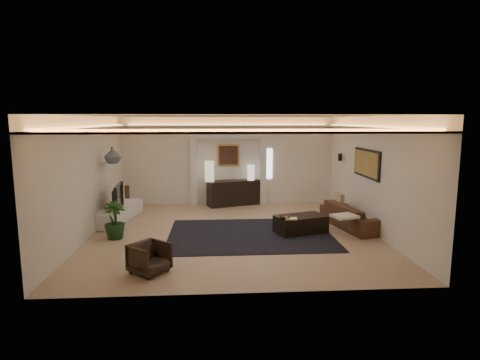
{
  "coord_description": "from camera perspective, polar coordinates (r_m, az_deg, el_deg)",
  "views": [
    {
      "loc": [
        -0.47,
        -9.59,
        2.83
      ],
      "look_at": [
        0.2,
        0.6,
        1.25
      ],
      "focal_mm": 29.47,
      "sensor_mm": 36.0,
      "label": 1
    }
  ],
  "objects": [
    {
      "name": "area_rug",
      "position": [
        9.84,
        1.48,
        -7.88
      ],
      "size": [
        4.0,
        3.0,
        0.01
      ],
      "primitive_type": "cube",
      "color": "black",
      "rests_on": "ground"
    },
    {
      "name": "painting_frame",
      "position": [
        13.12,
        -1.69,
        3.63
      ],
      "size": [
        0.74,
        0.04,
        0.74
      ],
      "primitive_type": "cube",
      "color": "tan",
      "rests_on": "wall_back"
    },
    {
      "name": "plant",
      "position": [
        9.87,
        -17.68,
        -5.6
      ],
      "size": [
        0.7,
        0.7,
        0.89
      ],
      "primitive_type": "imported",
      "rotation": [
        0.0,
        0.0,
        0.68
      ],
      "color": "#173714",
      "rests_on": "ground"
    },
    {
      "name": "figurine",
      "position": [
        12.54,
        -16.04,
        -1.61
      ],
      "size": [
        0.15,
        0.15,
        0.39
      ],
      "primitive_type": "cylinder",
      "rotation": [
        0.0,
        0.0,
        0.06
      ],
      "color": "#433121",
      "rests_on": "media_ledge"
    },
    {
      "name": "console",
      "position": [
        13.08,
        -0.96,
        -1.92
      ],
      "size": [
        1.79,
        1.07,
        0.86
      ],
      "primitive_type": "cube",
      "rotation": [
        0.0,
        0.0,
        0.33
      ],
      "color": "black",
      "rests_on": "ground"
    },
    {
      "name": "armchair",
      "position": [
        7.61,
        -12.98,
        -10.94
      ],
      "size": [
        0.88,
        0.87,
        0.57
      ],
      "primitive_type": "imported",
      "rotation": [
        0.0,
        0.0,
        0.88
      ],
      "color": "black",
      "rests_on": "ground"
    },
    {
      "name": "alcove_header",
      "position": [
        13.01,
        -1.69,
        6.23
      ],
      "size": [
        2.52,
        0.2,
        0.12
      ],
      "primitive_type": "cube",
      "color": "silver",
      "rests_on": "wall_back"
    },
    {
      "name": "ceiling",
      "position": [
        9.6,
        -0.97,
        9.22
      ],
      "size": [
        7.0,
        7.0,
        0.0
      ],
      "primitive_type": "plane",
      "rotation": [
        3.14,
        0.0,
        0.0
      ],
      "color": "white",
      "rests_on": "ground"
    },
    {
      "name": "wall_right",
      "position": [
        10.47,
        18.57,
        0.76
      ],
      "size": [
        0.0,
        7.0,
        7.0
      ],
      "primitive_type": "plane",
      "rotation": [
        1.57,
        0.0,
        -1.57
      ],
      "color": "silver",
      "rests_on": "ground"
    },
    {
      "name": "painting_canvas",
      "position": [
        13.09,
        -1.69,
        3.62
      ],
      "size": [
        0.62,
        0.02,
        0.62
      ],
      "primitive_type": "cube",
      "color": "#4C2D1E",
      "rests_on": "wall_back"
    },
    {
      "name": "wall_front",
      "position": [
        6.26,
        0.62,
        -3.92
      ],
      "size": [
        7.0,
        0.0,
        7.0
      ],
      "primitive_type": "plane",
      "rotation": [
        -1.57,
        0.0,
        0.0
      ],
      "color": "silver",
      "rests_on": "ground"
    },
    {
      "name": "throw_pillow",
      "position": [
        11.55,
        14.18,
        -2.86
      ],
      "size": [
        0.17,
        0.42,
        0.41
      ],
      "primitive_type": "cube",
      "rotation": [
        0.0,
        0.0,
        0.12
      ],
      "color": "tan",
      "rests_on": "sofa"
    },
    {
      "name": "art_panel_frame",
      "position": [
        10.7,
        17.88,
        2.31
      ],
      "size": [
        0.04,
        1.64,
        0.74
      ],
      "primitive_type": "cube",
      "color": "black",
      "rests_on": "wall_right"
    },
    {
      "name": "sofa",
      "position": [
        10.84,
        15.93,
        -5.02
      ],
      "size": [
        2.22,
        1.25,
        0.61
      ],
      "primitive_type": "imported",
      "rotation": [
        0.0,
        0.0,
        1.79
      ],
      "color": "black",
      "rests_on": "ground"
    },
    {
      "name": "throw_blanket",
      "position": [
        9.71,
        14.91,
        -5.09
      ],
      "size": [
        0.67,
        0.61,
        0.06
      ],
      "primitive_type": "cube",
      "rotation": [
        0.0,
        0.0,
        0.32
      ],
      "color": "white",
      "rests_on": "sofa"
    },
    {
      "name": "wall_back",
      "position": [
        13.17,
        -1.69,
        2.77
      ],
      "size": [
        7.0,
        0.0,
        7.0
      ],
      "primitive_type": "plane",
      "rotation": [
        1.57,
        0.0,
        0.0
      ],
      "color": "silver",
      "rests_on": "ground"
    },
    {
      "name": "media_ledge",
      "position": [
        11.57,
        -17.11,
        -4.61
      ],
      "size": [
        0.95,
        2.28,
        0.42
      ],
      "primitive_type": "cube",
      "rotation": [
        0.0,
        0.0,
        -0.19
      ],
      "color": "silver",
      "rests_on": "ground"
    },
    {
      "name": "lamp_left",
      "position": [
        12.8,
        -4.44,
        0.95
      ],
      "size": [
        0.33,
        0.33,
        0.66
      ],
      "primitive_type": "cylinder",
      "rotation": [
        0.0,
        0.0,
        0.13
      ],
      "color": "beige",
      "rests_on": "console"
    },
    {
      "name": "magazine",
      "position": [
        9.64,
        7.42,
        -5.72
      ],
      "size": [
        0.31,
        0.24,
        0.03
      ],
      "primitive_type": "cube",
      "rotation": [
        0.0,
        0.0,
        -0.17
      ],
      "color": "#F7E9BE",
      "rests_on": "coffee_table"
    },
    {
      "name": "tv",
      "position": [
        11.04,
        -17.76,
        -2.27
      ],
      "size": [
        1.19,
        0.25,
        0.68
      ],
      "primitive_type": "imported",
      "rotation": [
        0.0,
        0.0,
        1.65
      ],
      "color": "black",
      "rests_on": "media_ledge"
    },
    {
      "name": "wall_sconce",
      "position": [
        12.45,
        14.29,
        3.22
      ],
      "size": [
        0.12,
        0.12,
        0.22
      ],
      "primitive_type": "cylinder",
      "color": "black",
      "rests_on": "wall_right"
    },
    {
      "name": "floor",
      "position": [
        10.01,
        -0.93,
        -7.63
      ],
      "size": [
        7.0,
        7.0,
        0.0
      ],
      "primitive_type": "plane",
      "color": "tan",
      "rests_on": "ground"
    },
    {
      "name": "cove_soffit",
      "position": [
        9.6,
        -0.97,
        7.55
      ],
      "size": [
        7.0,
        7.0,
        0.04
      ],
      "primitive_type": "cube",
      "color": "silver",
      "rests_on": "ceiling"
    },
    {
      "name": "lamp_right",
      "position": [
        13.01,
        1.6,
        1.1
      ],
      "size": [
        0.27,
        0.27,
        0.51
      ],
      "primitive_type": "cylinder",
      "rotation": [
        0.0,
        0.0,
        -0.22
      ],
      "color": "white",
      "rests_on": "console"
    },
    {
      "name": "ginger_jar",
      "position": [
        10.93,
        -17.98,
        3.43
      ],
      "size": [
        0.55,
        0.55,
        0.44
      ],
      "primitive_type": "imported",
      "rotation": [
        0.0,
        0.0,
        0.39
      ],
      "color": "#516068",
      "rests_on": "wall_niche"
    },
    {
      "name": "art_panel_gold",
      "position": [
        10.69,
        17.75,
        2.31
      ],
      "size": [
        0.02,
        1.5,
        0.62
      ],
      "primitive_type": "cube",
      "color": "tan",
      "rests_on": "wall_right"
    },
    {
      "name": "wall_niche",
      "position": [
        11.44,
        -18.8,
        2.41
      ],
      "size": [
        0.1,
        0.55,
        0.04
      ],
      "primitive_type": "cube",
      "color": "silver",
      "rests_on": "wall_left"
    },
    {
      "name": "pilaster_right",
      "position": [
        13.2,
        3.33,
        1.25
      ],
      "size": [
        0.22,
        0.2,
        2.2
      ],
      "primitive_type": "cube",
      "color": "silver",
      "rests_on": "ground"
    },
    {
      "name": "pilaster_left",
      "position": [
        13.12,
        -6.7,
        1.15
      ],
      "size": [
        0.22,
        0.2,
        2.2
      ],
      "primitive_type": "cube",
      "color": "silver",
      "rests_on": "ground"
    },
    {
      "name": "bowl",
      "position": [
        9.66,
        6.41,
        -5.55
      ],
      "size": [
        0.29,
        0.29,
        0.07
      ],
      "primitive_type": "imported",
      "rotation": [
        0.0,
        0.0,
        0.06
      ],
      "color": "#392917",
      "rests_on": "coffee_table"
    },
    {
      "name": "daylight_slit",
      "position": [
        13.27,
        4.15,
        2.37
      ],
      "size": [
        0.25,
        0.03,
        1.0
      ],
      "primitive_type": "cube",
      "color": "white",
      "rests_on": "wall_back"
    },
    {
      "name": "wall_left",
      "position": [
        10.15,
        -21.1,
        0.39
      ],
      "size": [
        0.0,
        7.0,
        7.0
      ],
      "primitive_type": "plane",
      "rotation": [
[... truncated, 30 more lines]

